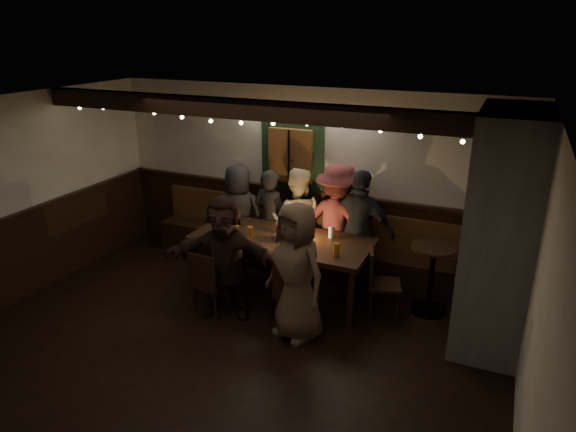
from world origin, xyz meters
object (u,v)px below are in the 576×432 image
at_px(person_d, 337,223).
at_px(person_b, 271,220).
at_px(chair_end, 378,278).
at_px(dining_table, 282,243).
at_px(high_top, 432,270).
at_px(person_g, 297,272).
at_px(chair_near_right, 292,291).
at_px(person_c, 297,222).
at_px(person_f, 225,257).
at_px(person_e, 360,230).
at_px(person_a, 239,215).
at_px(chair_near_left, 207,280).

bearing_deg(person_d, person_b, 15.08).
bearing_deg(chair_end, dining_table, -177.33).
distance_m(high_top, person_g, 1.77).
relative_size(chair_near_right, person_d, 0.54).
bearing_deg(person_b, chair_near_right, 137.79).
height_order(person_c, person_f, person_c).
bearing_deg(person_e, chair_end, 133.05).
bearing_deg(chair_end, person_a, 164.84).
xyz_separation_m(chair_end, high_top, (0.59, 0.32, 0.07)).
bearing_deg(person_f, person_e, 33.87).
bearing_deg(person_c, person_f, 60.53).
height_order(dining_table, chair_end, dining_table).
height_order(high_top, person_d, person_d).
bearing_deg(person_a, person_c, 170.84).
height_order(person_a, person_d, person_d).
distance_m(chair_near_left, person_f, 0.38).
relative_size(chair_near_left, person_f, 0.54).
relative_size(chair_near_right, person_b, 0.60).
relative_size(chair_end, high_top, 0.97).
bearing_deg(chair_near_left, person_e, 45.17).
height_order(person_a, person_e, person_e).
bearing_deg(person_c, high_top, 154.00).
bearing_deg(chair_near_left, person_b, 84.25).
relative_size(high_top, person_b, 0.59).
height_order(person_a, person_b, person_a).
xyz_separation_m(dining_table, person_c, (-0.09, 0.71, 0.03)).
distance_m(chair_near_right, person_d, 1.52).
relative_size(chair_near_right, person_c, 0.58).
relative_size(chair_near_left, person_a, 0.55).
xyz_separation_m(chair_near_left, chair_end, (1.89, 0.87, 0.01)).
relative_size(person_a, person_g, 0.94).
xyz_separation_m(chair_near_left, person_a, (-0.38, 1.49, 0.29)).
relative_size(person_c, person_d, 0.93).
xyz_separation_m(dining_table, person_g, (0.55, -0.79, 0.06)).
relative_size(person_d, person_f, 1.08).
xyz_separation_m(chair_near_right, high_top, (1.39, 1.09, 0.05)).
bearing_deg(chair_near_right, person_e, 74.24).
height_order(chair_near_left, person_f, person_f).
xyz_separation_m(high_top, person_d, (-1.36, 0.39, 0.27)).
distance_m(dining_table, person_b, 0.82).
bearing_deg(person_g, person_f, -163.67).
distance_m(chair_near_left, person_c, 1.64).
relative_size(chair_near_left, chair_end, 0.97).
xyz_separation_m(chair_near_right, person_g, (0.09, -0.07, 0.30)).
xyz_separation_m(person_b, person_c, (0.38, 0.04, 0.03)).
bearing_deg(high_top, person_d, 164.08).
height_order(dining_table, person_e, person_e).
bearing_deg(person_c, person_a, -13.79).
bearing_deg(chair_end, person_c, 154.29).
bearing_deg(chair_near_right, person_c, 111.02).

